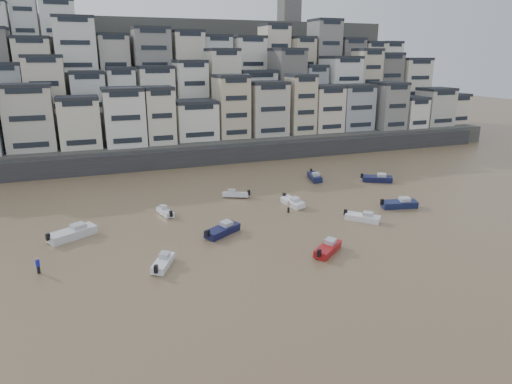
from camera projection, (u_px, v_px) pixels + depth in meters
name	position (u px, v px, depth m)	size (l,w,h in m)	color
ground	(285.00, 373.00, 32.16)	(400.00, 400.00, 0.00)	olive
harbor_wall	(199.00, 157.00, 93.31)	(140.00, 3.00, 3.50)	#38383A
hillside	(179.00, 88.00, 127.40)	(141.04, 66.00, 50.00)	#4C4C47
boat_a	(328.00, 247.00, 51.59)	(5.22, 1.71, 1.42)	#A51417
boat_b	(363.00, 216.00, 61.59)	(5.06, 1.66, 1.38)	white
boat_c	(222.00, 229.00, 56.91)	(5.63, 1.84, 1.53)	#13163E
boat_d	(399.00, 203.00, 67.02)	(5.73, 1.88, 1.56)	#161E45
boat_e	(292.00, 201.00, 67.92)	(5.05, 1.65, 1.38)	silver
boat_f	(165.00, 211.00, 64.14)	(4.21, 1.38, 1.15)	silver
boat_g	(377.00, 178.00, 80.96)	(5.67, 1.86, 1.55)	#13173D
boat_h	(236.00, 193.00, 72.13)	(4.48, 1.47, 1.22)	silver
boat_i	(315.00, 176.00, 82.29)	(5.64, 1.84, 1.54)	#131A3E
boat_j	(163.00, 261.00, 48.16)	(4.74, 1.55, 1.29)	white
boat_k	(72.00, 232.00, 55.71)	(6.36, 2.08, 1.74)	silver
person_blue	(38.00, 265.00, 46.69)	(0.44, 0.44, 1.74)	#171EB3
person_pink	(289.00, 207.00, 65.01)	(0.44, 0.44, 1.74)	tan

